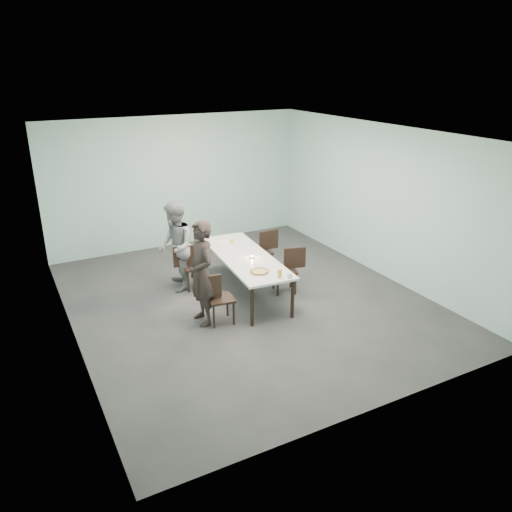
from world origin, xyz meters
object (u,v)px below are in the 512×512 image
chair_near_right (289,267)px  tealight (252,257)px  chair_far_left (190,264)px  pizza (259,272)px  amber_tumbler (232,241)px  beer_glass (280,274)px  chair_far_right (264,248)px  table (245,259)px  side_plate (260,265)px  chair_near_left (216,296)px  diner_far (175,247)px  diner_near (202,273)px  water_tumbler (290,276)px

chair_near_right → tealight: 0.77m
chair_far_left → tealight: size_ratio=15.54×
pizza → amber_tumbler: 1.59m
beer_glass → amber_tumbler: beer_glass is taller
chair_far_right → tealight: bearing=52.4°
table → side_plate: size_ratio=14.81×
chair_far_right → chair_near_left: bearing=43.4°
chair_near_right → amber_tumbler: size_ratio=10.88×
pizza → diner_far: bearing=119.6°
table → chair_far_right: bearing=43.1°
diner_near → water_tumbler: size_ratio=19.68×
chair_near_left → chair_far_left: size_ratio=1.00×
table → tealight: (0.06, -0.17, 0.08)m
chair_near_left → chair_far_left: bearing=92.2°
chair_far_right → amber_tumbler: bearing=2.8°
chair_near_right → chair_near_left: bearing=32.2°
table → amber_tumbler: size_ratio=33.33×
side_plate → chair_near_left: bearing=-163.6°
table → beer_glass: 1.17m
beer_glass → diner_far: bearing=119.6°
chair_near_left → diner_near: diner_near is taller
chair_near_left → tealight: size_ratio=15.54×
amber_tumbler → diner_near: bearing=-130.5°
table → chair_far_right: 1.15m
side_plate → chair_near_right: bearing=16.1°
chair_far_left → chair_near_right: same height
beer_glass → chair_near_left: bearing=160.9°
chair_near_right → chair_far_right: bearing=-77.5°
chair_far_right → pizza: 1.88m
diner_far → pizza: size_ratio=5.00×
chair_far_left → side_plate: bearing=-47.3°
pizza → chair_near_right: bearing=29.4°
side_plate → tealight: (0.03, 0.35, 0.02)m
side_plate → tealight: size_ratio=3.21×
diner_far → tealight: diner_far is taller
table → amber_tumbler: amber_tumbler is taller
diner_near → beer_glass: bearing=67.0°
table → tealight: size_ratio=47.61×
beer_glass → water_tumbler: size_ratio=1.67×
chair_far_left → diner_near: (-0.30, -1.35, 0.38)m
chair_far_left → pizza: (0.68, -1.50, 0.27)m
diner_near → diner_far: bearing=176.8°
diner_near → amber_tumbler: (1.22, 1.43, -0.10)m
chair_near_right → water_tumbler: size_ratio=9.67×
diner_far → water_tumbler: diner_far is taller
diner_near → amber_tumbler: diner_near is taller
side_plate → beer_glass: 0.64m
chair_near_left → tealight: bearing=39.6°
tealight → table: bearing=109.5°
chair_far_left → pizza: 1.67m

